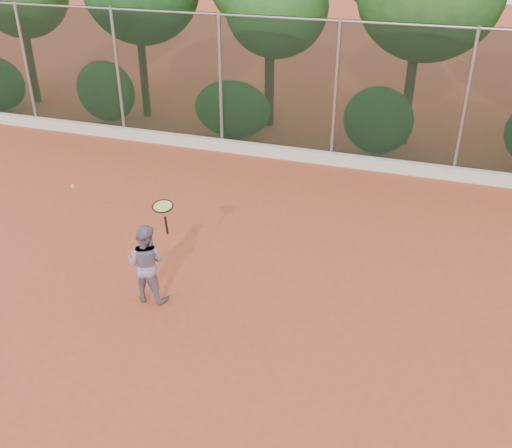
% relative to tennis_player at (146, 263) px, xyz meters
% --- Properties ---
extents(ground, '(80.00, 80.00, 0.00)m').
position_rel_tennis_player_xyz_m(ground, '(1.58, -0.18, -0.68)').
color(ground, '#AE4629').
rests_on(ground, ground).
extents(concrete_curb, '(24.00, 0.20, 0.30)m').
position_rel_tennis_player_xyz_m(concrete_curb, '(1.58, 6.64, -0.53)').
color(concrete_curb, silver).
rests_on(concrete_curb, ground).
extents(tennis_player, '(0.68, 0.54, 1.36)m').
position_rel_tennis_player_xyz_m(tennis_player, '(0.00, 0.00, 0.00)').
color(tennis_player, slate).
rests_on(tennis_player, ground).
extents(chainlink_fence, '(24.09, 0.09, 3.50)m').
position_rel_tennis_player_xyz_m(chainlink_fence, '(1.58, 6.82, 1.18)').
color(chainlink_fence, black).
rests_on(chainlink_fence, ground).
extents(tennis_racket, '(0.39, 0.39, 0.56)m').
position_rel_tennis_player_xyz_m(tennis_racket, '(0.47, -0.14, 1.13)').
color(tennis_racket, black).
rests_on(tennis_racket, ground).
extents(tennis_ball_in_flight, '(0.07, 0.07, 0.07)m').
position_rel_tennis_player_xyz_m(tennis_ball_in_flight, '(-1.23, 0.08, 1.14)').
color(tennis_ball_in_flight, '#B2CA2E').
rests_on(tennis_ball_in_flight, ground).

